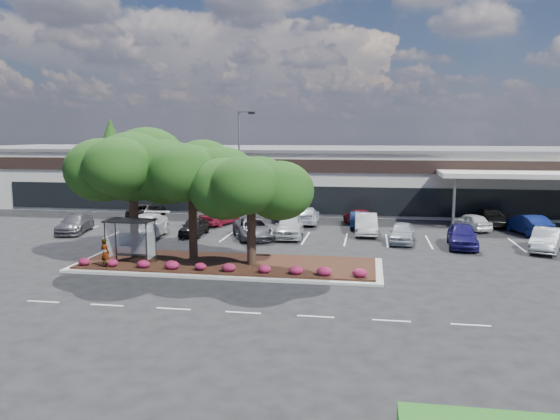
# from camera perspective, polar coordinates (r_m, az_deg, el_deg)

# --- Properties ---
(ground) EXTENTS (160.00, 160.00, 0.00)m
(ground) POSITION_cam_1_polar(r_m,az_deg,el_deg) (28.31, -3.60, -8.00)
(ground) COLOR black
(ground) RESTS_ON ground
(retail_store) EXTENTS (80.40, 25.20, 6.25)m
(retail_store) POSITION_cam_1_polar(r_m,az_deg,el_deg) (60.90, 3.62, 3.63)
(retail_store) COLOR beige
(retail_store) RESTS_ON ground
(landscape_island) EXTENTS (18.00, 6.00, 0.26)m
(landscape_island) POSITION_cam_1_polar(r_m,az_deg,el_deg) (32.50, -5.47, -5.69)
(landscape_island) COLOR #ADACA7
(landscape_island) RESTS_ON ground
(lane_markings) EXTENTS (33.12, 20.06, 0.01)m
(lane_markings) POSITION_cam_1_polar(r_m,az_deg,el_deg) (38.26, -0.30, -3.74)
(lane_markings) COLOR silver
(lane_markings) RESTS_ON ground
(shrub_row) EXTENTS (17.00, 0.80, 0.50)m
(shrub_row) POSITION_cam_1_polar(r_m,az_deg,el_deg) (30.44, -6.49, -5.90)
(shrub_row) COLOR #9A1540
(shrub_row) RESTS_ON landscape_island
(bus_shelter) EXTENTS (2.75, 1.55, 2.59)m
(bus_shelter) POSITION_cam_1_polar(r_m,az_deg,el_deg) (32.93, -15.29, -1.88)
(bus_shelter) COLOR black
(bus_shelter) RESTS_ON landscape_island
(island_tree_west) EXTENTS (7.20, 7.20, 7.89)m
(island_tree_west) POSITION_cam_1_polar(r_m,az_deg,el_deg) (34.28, -15.09, 1.71)
(island_tree_west) COLOR #143510
(island_tree_west) RESTS_ON landscape_island
(island_tree_mid) EXTENTS (6.60, 6.60, 7.32)m
(island_tree_mid) POSITION_cam_1_polar(r_m,az_deg,el_deg) (33.67, -9.15, 1.29)
(island_tree_mid) COLOR #143510
(island_tree_mid) RESTS_ON landscape_island
(island_tree_east) EXTENTS (5.80, 5.80, 6.50)m
(island_tree_east) POSITION_cam_1_polar(r_m,az_deg,el_deg) (31.23, -3.03, 0.11)
(island_tree_east) COLOR #143510
(island_tree_east) RESTS_ON landscape_island
(conifer_north_west) EXTENTS (4.40, 4.40, 10.00)m
(conifer_north_west) POSITION_cam_1_polar(r_m,az_deg,el_deg) (81.07, -17.19, 5.69)
(conifer_north_west) COLOR #143510
(conifer_north_west) RESTS_ON ground
(person_waiting) EXTENTS (0.69, 0.56, 1.65)m
(person_waiting) POSITION_cam_1_polar(r_m,az_deg,el_deg) (32.51, -17.81, -4.30)
(person_waiting) COLOR #594C47
(person_waiting) RESTS_ON landscape_island
(light_pole) EXTENTS (1.43, 0.50, 9.48)m
(light_pole) POSITION_cam_1_polar(r_m,az_deg,el_deg) (40.34, -4.11, 2.86)
(light_pole) COLOR #ADACA7
(light_pole) RESTS_ON ground
(car_0) EXTENTS (2.93, 5.18, 1.42)m
(car_0) POSITION_cam_1_polar(r_m,az_deg,el_deg) (46.16, -20.64, -1.34)
(car_0) COLOR #4F4E55
(car_0) RESTS_ON ground
(car_1) EXTENTS (2.78, 6.04, 1.71)m
(car_1) POSITION_cam_1_polar(r_m,az_deg,el_deg) (42.19, -13.87, -1.70)
(car_1) COLOR silver
(car_1) RESTS_ON ground
(car_2) EXTENTS (1.69, 4.02, 1.36)m
(car_2) POSITION_cam_1_polar(r_m,az_deg,el_deg) (42.49, -8.96, -1.73)
(car_2) COLOR black
(car_2) RESTS_ON ground
(car_3) EXTENTS (4.32, 5.89, 1.49)m
(car_3) POSITION_cam_1_polar(r_m,az_deg,el_deg) (40.82, -2.84, -1.95)
(car_3) COLOR #515259
(car_3) RESTS_ON ground
(car_4) EXTENTS (2.31, 5.05, 1.68)m
(car_4) POSITION_cam_1_polar(r_m,az_deg,el_deg) (41.22, 0.99, -1.71)
(car_4) COLOR silver
(car_4) RESTS_ON ground
(car_5) EXTENTS (1.88, 4.91, 1.60)m
(car_5) POSITION_cam_1_polar(r_m,az_deg,el_deg) (42.97, 8.96, -1.46)
(car_5) COLOR #BABABA
(car_5) RESTS_ON ground
(car_6) EXTENTS (2.17, 4.41, 1.45)m
(car_6) POSITION_cam_1_polar(r_m,az_deg,el_deg) (40.13, 12.62, -2.34)
(car_6) COLOR #AFB6BD
(car_6) RESTS_ON ground
(car_7) EXTENTS (2.31, 4.94, 1.64)m
(car_7) POSITION_cam_1_polar(r_m,az_deg,el_deg) (39.66, 18.52, -2.55)
(car_7) COLOR navy
(car_7) RESTS_ON ground
(car_8) EXTENTS (3.29, 4.94, 1.54)m
(car_8) POSITION_cam_1_polar(r_m,az_deg,el_deg) (40.47, 26.04, -2.81)
(car_8) COLOR #9FA4AA
(car_8) RESTS_ON ground
(car_9) EXTENTS (2.70, 5.32, 1.44)m
(car_9) POSITION_cam_1_polar(r_m,az_deg,el_deg) (51.64, -13.75, -0.09)
(car_9) COLOR black
(car_9) RESTS_ON ground
(car_10) EXTENTS (3.11, 4.77, 1.51)m
(car_10) POSITION_cam_1_polar(r_m,az_deg,el_deg) (47.20, -6.29, -0.62)
(car_10) COLOR maroon
(car_10) RESTS_ON ground
(car_11) EXTENTS (4.09, 6.47, 1.66)m
(car_11) POSITION_cam_1_polar(r_m,az_deg,el_deg) (48.73, 1.30, -0.21)
(car_11) COLOR #B1B9BF
(car_11) RESTS_ON ground
(car_12) EXTENTS (2.20, 5.08, 1.46)m
(car_12) POSITION_cam_1_polar(r_m,az_deg,el_deg) (47.45, 2.78, -0.57)
(car_12) COLOR silver
(car_12) RESTS_ON ground
(car_13) EXTENTS (3.20, 5.04, 1.36)m
(car_13) POSITION_cam_1_polar(r_m,az_deg,el_deg) (47.06, 8.30, -0.77)
(car_13) COLOR maroon
(car_13) RESTS_ON ground
(car_14) EXTENTS (1.48, 4.10, 1.34)m
(car_14) POSITION_cam_1_polar(r_m,az_deg,el_deg) (46.10, 8.25, -0.96)
(car_14) COLOR navy
(car_14) RESTS_ON ground
(car_15) EXTENTS (3.06, 4.41, 1.39)m
(car_15) POSITION_cam_1_polar(r_m,az_deg,el_deg) (46.85, 19.35, -1.16)
(car_15) COLOR white
(car_15) RESTS_ON ground
(car_16) EXTENTS (2.74, 5.52, 1.54)m
(car_16) POSITION_cam_1_polar(r_m,az_deg,el_deg) (49.59, 20.83, -0.66)
(car_16) COLOR black
(car_16) RESTS_ON ground
(car_17) EXTENTS (2.86, 5.01, 1.56)m
(car_17) POSITION_cam_1_polar(r_m,az_deg,el_deg) (46.67, 24.46, -1.36)
(car_17) COLOR navy
(car_17) RESTS_ON ground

